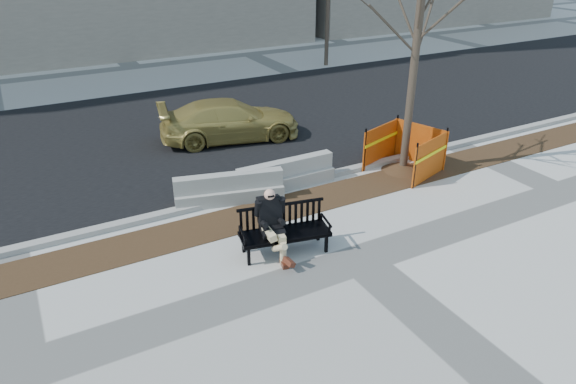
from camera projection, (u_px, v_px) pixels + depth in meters
name	position (u px, v px, depth m)	size (l,w,h in m)	color
ground	(359.00, 259.00, 10.27)	(120.00, 120.00, 0.00)	beige
mulch_strip	(295.00, 205.00, 12.30)	(40.00, 1.20, 0.02)	#47301C
asphalt_street	(204.00, 128.00, 17.17)	(60.00, 10.40, 0.01)	black
curb	(277.00, 187.00, 13.02)	(60.00, 0.25, 0.12)	#9E9B93
bench	(285.00, 252.00, 10.50)	(1.84, 0.66, 0.98)	black
seated_man	(272.00, 253.00, 10.48)	(0.59, 0.99, 1.38)	black
tree_fence	(403.00, 171.00, 14.08)	(2.44, 2.44, 6.10)	#DF5B11
sedan	(231.00, 139.00, 16.22)	(1.74, 4.28, 1.24)	#A28E42
jersey_barrier_left	(230.00, 202.00, 12.46)	(2.59, 0.52, 0.74)	#A19F96
jersey_barrier_right	(286.00, 187.00, 13.17)	(2.60, 0.52, 0.75)	#A6A39B
far_tree_right	(326.00, 65.00, 25.25)	(2.12, 2.12, 5.73)	#4D3E31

